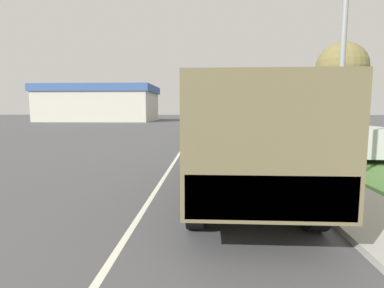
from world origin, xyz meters
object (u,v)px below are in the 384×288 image
Objects in this scene: lamp_post at (336,24)px; military_truck at (240,133)px; car_third_ahead at (211,121)px; car_nearest_ahead at (216,134)px; pickup_truck at (348,136)px; car_second_ahead at (212,126)px.

military_truck is at bearing -170.80° from lamp_post.
military_truck is 1.83× the size of car_third_ahead.
car_nearest_ahead is at bearing 91.62° from military_truck.
lamp_post is (2.38, 0.39, 2.72)m from military_truck.
pickup_truck reaches higher than car_nearest_ahead.
military_truck reaches higher than car_nearest_ahead.
car_third_ahead is at bearing 102.85° from pickup_truck.
lamp_post is at bearing -85.16° from car_third_ahead.
military_truck is 3.63m from lamp_post.
military_truck reaches higher than car_second_ahead.
car_nearest_ahead is at bearing -89.85° from car_third_ahead.
military_truck is at bearing -88.38° from car_nearest_ahead.
lamp_post is (2.67, -9.70, 3.57)m from car_nearest_ahead.
pickup_truck is at bearing -62.96° from car_second_ahead.
car_nearest_ahead is at bearing 105.36° from lamp_post.
car_second_ahead is 14.38m from car_third_ahead.
car_nearest_ahead is 0.83× the size of pickup_truck.
pickup_truck reaches higher than car_second_ahead.
car_second_ahead is 13.23m from pickup_truck.
military_truck is 1.12× the size of lamp_post.
car_third_ahead is (-0.06, 22.48, -0.02)m from car_nearest_ahead.
car_third_ahead is (0.04, 14.38, -0.08)m from car_second_ahead.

